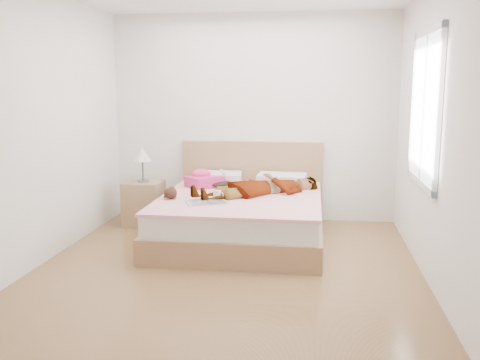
{
  "coord_description": "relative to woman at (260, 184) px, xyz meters",
  "views": [
    {
      "loc": [
        0.8,
        -4.77,
        1.7
      ],
      "look_at": [
        0.0,
        0.85,
        0.7
      ],
      "focal_mm": 40.0,
      "sensor_mm": 36.0,
      "label": 1
    }
  ],
  "objects": [
    {
      "name": "woman",
      "position": [
        0.0,
        0.0,
        0.0
      ],
      "size": [
        1.61,
        1.36,
        0.21
      ],
      "primitive_type": "imported",
      "rotation": [
        0.0,
        0.0,
        -0.96
      ],
      "color": "silver",
      "rests_on": "bed"
    },
    {
      "name": "phone",
      "position": [
        -0.5,
        0.4,
        0.06
      ],
      "size": [
        0.08,
        0.1,
        0.05
      ],
      "primitive_type": "cube",
      "rotation": [
        0.44,
        0.0,
        0.61
      ],
      "color": "silver",
      "rests_on": "bed"
    },
    {
      "name": "room_shell",
      "position": [
        1.58,
        -0.8,
        0.88
      ],
      "size": [
        4.0,
        4.0,
        4.0
      ],
      "color": "white",
      "rests_on": "ground"
    },
    {
      "name": "coffee_mug",
      "position": [
        -0.42,
        -0.38,
        -0.06
      ],
      "size": [
        0.13,
        0.1,
        0.09
      ],
      "color": "white",
      "rests_on": "bed"
    },
    {
      "name": "magazine",
      "position": [
        -0.49,
        -0.57,
        -0.1
      ],
      "size": [
        0.48,
        0.41,
        0.02
      ],
      "color": "silver",
      "rests_on": "bed"
    },
    {
      "name": "nightstand",
      "position": [
        -1.47,
        0.33,
        -0.3
      ],
      "size": [
        0.46,
        0.41,
        0.96
      ],
      "color": "olive",
      "rests_on": "ground"
    },
    {
      "name": "bed",
      "position": [
        -0.19,
        -0.06,
        -0.34
      ],
      "size": [
        1.8,
        2.08,
        1.0
      ],
      "color": "brown",
      "rests_on": "ground"
    },
    {
      "name": "ground",
      "position": [
        -0.19,
        -1.1,
        -0.62
      ],
      "size": [
        4.0,
        4.0,
        0.0
      ],
      "primitive_type": "plane",
      "color": "#56371A",
      "rests_on": "ground"
    },
    {
      "name": "plush_toy",
      "position": [
        -0.92,
        -0.42,
        -0.04
      ],
      "size": [
        0.16,
        0.23,
        0.12
      ],
      "color": "black",
      "rests_on": "bed"
    },
    {
      "name": "towel",
      "position": [
        -0.71,
        0.32,
        -0.02
      ],
      "size": [
        0.5,
        0.5,
        0.21
      ],
      "color": "#D93B86",
      "rests_on": "bed"
    },
    {
      "name": "hair",
      "position": [
        -0.57,
        0.45,
        -0.07
      ],
      "size": [
        0.45,
        0.54,
        0.07
      ],
      "primitive_type": "ellipsoid",
      "rotation": [
        0.0,
        0.0,
        0.08
      ],
      "color": "black",
      "rests_on": "bed"
    }
  ]
}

